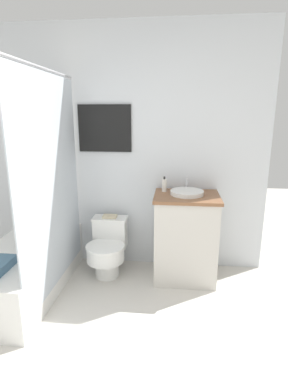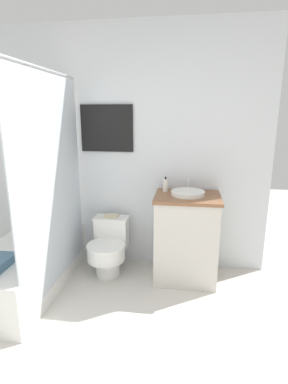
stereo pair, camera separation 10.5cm
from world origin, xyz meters
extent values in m
cube|color=silver|center=(0.00, 2.26, 1.25)|extent=(3.13, 0.05, 2.50)
cube|color=black|center=(-0.10, 2.22, 1.48)|extent=(0.55, 0.02, 0.47)
cube|color=beige|center=(-0.10, 2.22, 1.48)|extent=(0.52, 0.01, 0.44)
cube|color=white|center=(-0.74, 1.55, 0.22)|extent=(0.66, 1.38, 0.44)
cube|color=silver|center=(-0.42, 1.55, 1.04)|extent=(0.01, 1.27, 1.81)
cylinder|color=#B7B7BC|center=(-0.42, 1.55, 1.97)|extent=(0.02, 1.27, 0.02)
cylinder|color=white|center=(-0.04, 1.90, 0.10)|extent=(0.24, 0.24, 0.20)
cylinder|color=white|center=(-0.04, 1.85, 0.27)|extent=(0.38, 0.38, 0.14)
cylinder|color=white|center=(-0.04, 1.85, 0.35)|extent=(0.39, 0.39, 0.02)
cube|color=white|center=(-0.04, 2.09, 0.39)|extent=(0.34, 0.18, 0.31)
cube|color=white|center=(-0.04, 2.09, 0.56)|extent=(0.36, 0.19, 0.02)
cube|color=beige|center=(0.75, 1.96, 0.42)|extent=(0.60, 0.48, 0.84)
cube|color=brown|center=(0.75, 1.96, 0.86)|extent=(0.63, 0.51, 0.03)
cylinder|color=white|center=(0.75, 1.98, 0.89)|extent=(0.32, 0.32, 0.04)
cylinder|color=silver|center=(0.75, 2.17, 0.94)|extent=(0.02, 0.02, 0.13)
cylinder|color=silver|center=(0.52, 2.08, 0.93)|extent=(0.05, 0.05, 0.13)
cylinder|color=black|center=(0.52, 2.08, 1.01)|extent=(0.02, 0.02, 0.02)
cube|color=beige|center=(-0.04, 2.09, 0.58)|extent=(0.14, 0.10, 0.02)
camera|label=1|loc=(0.64, -0.84, 1.62)|focal=28.00mm
camera|label=2|loc=(0.74, -0.83, 1.62)|focal=28.00mm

